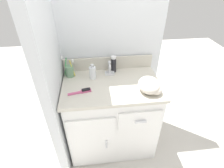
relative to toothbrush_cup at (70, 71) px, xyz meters
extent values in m
plane|color=beige|center=(0.38, -0.18, -0.88)|extent=(6.00, 6.00, 0.00)
cube|color=silver|center=(0.38, 0.15, 0.22)|extent=(1.06, 0.08, 2.20)
cube|color=silver|center=(-0.11, -0.18, 0.22)|extent=(0.08, 0.64, 2.20)
cube|color=white|center=(0.38, -0.18, -0.48)|extent=(0.85, 0.52, 0.79)
cube|color=white|center=(0.17, -0.45, -0.52)|extent=(0.41, 0.02, 0.63)
cube|color=white|center=(0.59, -0.45, -0.26)|extent=(0.37, 0.02, 0.19)
cube|color=silver|center=(0.29, -0.47, -0.52)|extent=(0.02, 0.02, 0.09)
cube|color=silver|center=(0.59, -0.47, -0.26)|extent=(0.10, 0.02, 0.01)
cube|color=beige|center=(0.38, -0.18, -0.07)|extent=(0.88, 0.56, 0.03)
ellipsoid|color=#B6B2A4|center=(0.38, -0.18, -0.16)|extent=(0.34, 0.28, 0.21)
cylinder|color=silver|center=(0.38, -0.18, -0.26)|extent=(0.03, 0.03, 0.01)
cube|color=beige|center=(0.38, 0.09, 0.01)|extent=(0.88, 0.02, 0.13)
cube|color=silver|center=(0.38, -0.01, -0.05)|extent=(0.09, 0.06, 0.02)
cylinder|color=silver|center=(0.38, -0.01, 0.01)|extent=(0.02, 0.02, 0.08)
cylinder|color=silver|center=(0.38, -0.04, 0.05)|extent=(0.02, 0.06, 0.02)
sphere|color=silver|center=(0.38, 0.00, 0.07)|extent=(0.03, 0.03, 0.03)
cylinder|color=gray|center=(0.00, 0.00, 0.00)|extent=(0.08, 0.08, 0.11)
cylinder|color=yellow|center=(0.03, -0.01, 0.03)|extent=(0.04, 0.01, 0.16)
cube|color=white|center=(0.04, -0.01, 0.11)|extent=(0.02, 0.02, 0.03)
cylinder|color=green|center=(-0.03, 0.01, 0.04)|extent=(0.05, 0.02, 0.19)
cube|color=white|center=(-0.05, 0.01, 0.13)|extent=(0.02, 0.02, 0.03)
cylinder|color=white|center=(0.21, -0.06, 0.00)|extent=(0.06, 0.06, 0.11)
cylinder|color=silver|center=(0.21, -0.06, 0.07)|extent=(0.03, 0.03, 0.03)
cylinder|color=silver|center=(0.21, -0.08, 0.09)|extent=(0.01, 0.03, 0.01)
cylinder|color=black|center=(0.42, 0.03, 0.02)|extent=(0.05, 0.05, 0.14)
cylinder|color=white|center=(0.42, 0.03, 0.10)|extent=(0.05, 0.05, 0.02)
cube|color=#C1517F|center=(0.05, -0.28, -0.05)|extent=(0.11, 0.04, 0.01)
cube|color=#C1517F|center=(0.15, -0.26, -0.05)|extent=(0.09, 0.05, 0.02)
cube|color=black|center=(0.15, -0.26, -0.03)|extent=(0.07, 0.04, 0.01)
ellipsoid|color=beige|center=(0.68, -0.31, 0.00)|extent=(0.18, 0.22, 0.12)
ellipsoid|color=silver|center=(0.72, -0.34, -0.02)|extent=(0.11, 0.15, 0.08)
camera|label=1|loc=(0.23, -1.44, 0.85)|focal=28.00mm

